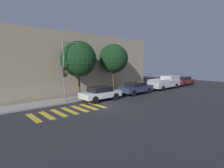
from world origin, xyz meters
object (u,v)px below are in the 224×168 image
at_px(sedan_far_end, 183,81).
at_px(tree_near_corner, 79,59).
at_px(traffic_light_pole, 69,64).
at_px(pickup_truck, 166,82).
at_px(tree_midblock, 114,59).
at_px(sedan_near_corner, 101,93).
at_px(sedan_middle, 136,88).

height_order(sedan_far_end, tree_near_corner, tree_near_corner).
bearing_deg(sedan_far_end, traffic_light_pole, 176.45).
relative_size(pickup_truck, tree_midblock, 0.93).
height_order(sedan_near_corner, tree_near_corner, tree_near_corner).
distance_m(traffic_light_pole, tree_midblock, 6.65).
relative_size(sedan_middle, sedan_far_end, 1.02).
bearing_deg(tree_near_corner, sedan_near_corner, -60.71).
xyz_separation_m(pickup_truck, sedan_far_end, (5.49, 0.00, -0.15)).
bearing_deg(sedan_far_end, pickup_truck, -180.00).
height_order(sedan_near_corner, pickup_truck, pickup_truck).
distance_m(sedan_middle, sedan_far_end, 12.12).
xyz_separation_m(sedan_far_end, tree_near_corner, (-18.90, 2.17, 3.46)).
distance_m(pickup_truck, tree_near_corner, 13.98).
height_order(sedan_middle, tree_near_corner, tree_near_corner).
relative_size(tree_near_corner, tree_midblock, 1.00).
height_order(pickup_truck, sedan_far_end, pickup_truck).
bearing_deg(traffic_light_pole, sedan_near_corner, -24.31).
distance_m(traffic_light_pole, pickup_truck, 15.32).
relative_size(sedan_near_corner, sedan_middle, 0.93).
bearing_deg(pickup_truck, sedan_middle, 180.00).
bearing_deg(pickup_truck, sedan_far_end, 0.00).
relative_size(sedan_middle, pickup_truck, 0.80).
relative_size(traffic_light_pole, sedan_far_end, 1.33).
relative_size(sedan_far_end, tree_midblock, 0.73).
bearing_deg(sedan_middle, tree_near_corner, 162.27).
distance_m(traffic_light_pole, sedan_near_corner, 4.28).
bearing_deg(tree_near_corner, traffic_light_pole, -150.94).
xyz_separation_m(sedan_middle, tree_midblock, (-1.82, 2.17, 3.57)).
xyz_separation_m(sedan_middle, pickup_truck, (6.63, 0.00, 0.16)).
xyz_separation_m(sedan_near_corner, sedan_far_end, (17.68, 0.00, 0.04)).
relative_size(sedan_near_corner, sedan_far_end, 0.96).
bearing_deg(tree_near_corner, sedan_middle, -17.73).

